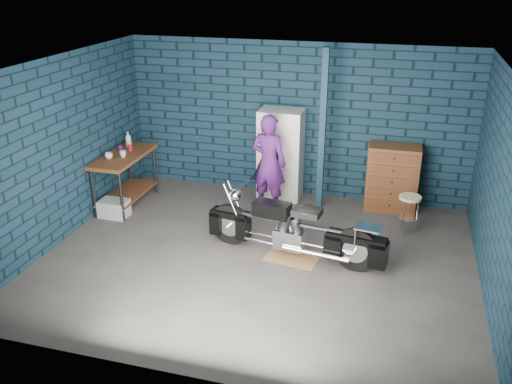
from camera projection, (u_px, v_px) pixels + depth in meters
The scene contains 16 objects.
ground at pixel (258, 258), 7.73m from camera, with size 6.00×6.00×0.00m, color #4A4745.
room_walls at pixel (269, 119), 7.48m from camera, with size 6.02×5.01×2.71m.
support_post at pixel (322, 132), 8.79m from camera, with size 0.10×0.10×2.70m, color #132B3D.
workbench at pixel (126, 180), 9.27m from camera, with size 0.60×1.40×0.91m, color brown.
drip_mat at pixel (293, 256), 7.78m from camera, with size 0.74×0.55×0.01m, color brown.
motorcycle at pixel (294, 226), 7.58m from camera, with size 2.24×0.61×0.99m, color black, non-canonical shape.
person at pixel (269, 163), 8.95m from camera, with size 0.61×0.40×1.66m, color #551E72.
storage_bin at pixel (114, 208), 8.95m from camera, with size 0.46×0.33×0.29m, color #979A9F.
locker at pixel (281, 155), 9.45m from camera, with size 0.74×0.53×1.60m, color silver.
tool_chest at pixel (392, 178), 9.06m from camera, with size 0.84×0.47×1.12m, color brown.
shop_stool at pixel (408, 214), 8.36m from camera, with size 0.34×0.34×0.61m, color #BCB18E, non-canonical shape.
cup_a at pixel (109, 156), 8.90m from camera, with size 0.13×0.13×0.10m, color #BCB18E.
cup_b at pixel (123, 154), 8.97m from camera, with size 0.11×0.11×0.10m, color #BCB18E.
mug_purple at pixel (120, 148), 9.25m from camera, with size 0.07×0.07×0.10m, color #5D1A6B.
mug_red at pixel (130, 148), 9.27m from camera, with size 0.07×0.07×0.10m, color maroon.
bottle at pixel (128, 139), 9.46m from camera, with size 0.10×0.10×0.27m, color #979A9F.
Camera 1 is at (1.78, -6.50, 3.91)m, focal length 38.00 mm.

